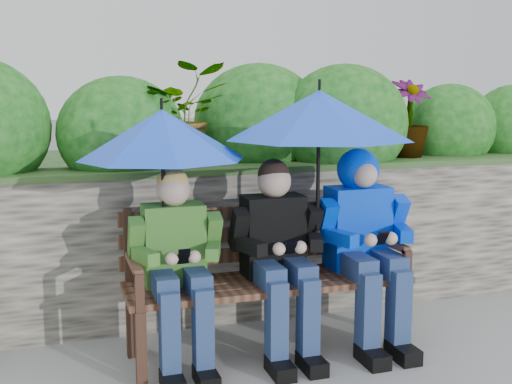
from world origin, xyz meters
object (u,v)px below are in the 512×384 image
object	(u,v)px
boy_middle	(279,249)
umbrella_right	(319,115)
umbrella_left	(162,135)
park_bench	(265,269)
boy_left	(177,259)
boy_right	(364,231)

from	to	relation	value
boy_middle	umbrella_right	size ratio (longest dim) A/B	1.04
boy_middle	umbrella_right	distance (m)	0.80
umbrella_right	boy_middle	bearing A→B (deg)	-179.48
umbrella_left	umbrella_right	bearing A→B (deg)	-2.97
park_bench	boy_left	bearing A→B (deg)	-171.88
park_bench	umbrella_left	size ratio (longest dim) A/B	1.82
boy_middle	umbrella_left	size ratio (longest dim) A/B	1.25
boy_middle	umbrella_left	bearing A→B (deg)	175.74
umbrella_left	umbrella_right	distance (m)	0.89
boy_right	umbrella_left	distance (m)	1.34
boy_left	umbrella_right	size ratio (longest dim) A/B	1.02
umbrella_right	boy_left	bearing A→B (deg)	179.96
boy_left	umbrella_right	world-z (taller)	umbrella_right
boy_right	umbrella_left	world-z (taller)	umbrella_left
park_bench	boy_right	size ratio (longest dim) A/B	1.40
boy_left	boy_right	distance (m)	1.14
boy_middle	boy_right	world-z (taller)	boy_right
park_bench	boy_middle	xyz separation A→B (m)	(0.05, -0.08, 0.13)
boy_middle	umbrella_right	bearing A→B (deg)	0.52
park_bench	umbrella_left	bearing A→B (deg)	-177.03
boy_middle	umbrella_right	xyz separation A→B (m)	(0.24, 0.00, 0.76)
boy_middle	boy_right	bearing A→B (deg)	0.95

